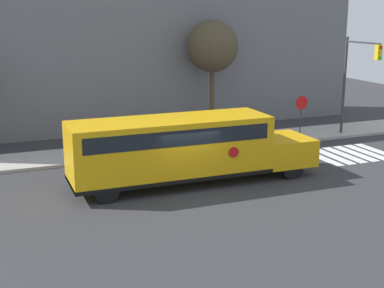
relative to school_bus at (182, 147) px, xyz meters
The scene contains 8 objects.
ground_plane 1.77m from the school_bus, 99.22° to the right, with size 60.00×60.00×0.00m, color #333335.
sidewalk_strip 6.05m from the school_bus, 91.04° to the left, with size 44.00×3.00×0.15m.
building_backdrop 13.26m from the school_bus, 90.49° to the left, with size 32.00×4.00×12.96m.
crosswalk_stripes 9.95m from the school_bus, ahead, with size 4.00×3.20×0.01m.
school_bus is the anchor object (origin of this frame).
stop_sign 10.60m from the school_bus, 29.61° to the left, with size 0.78×0.10×2.48m.
traffic_light 12.90m from the school_bus, 19.56° to the left, with size 0.28×2.89×5.73m.
tree_far_sidewalk 10.95m from the school_bus, 59.34° to the left, with size 3.05×3.05×6.66m.
Camera 1 is at (-7.49, -19.65, 7.18)m, focal length 50.00 mm.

